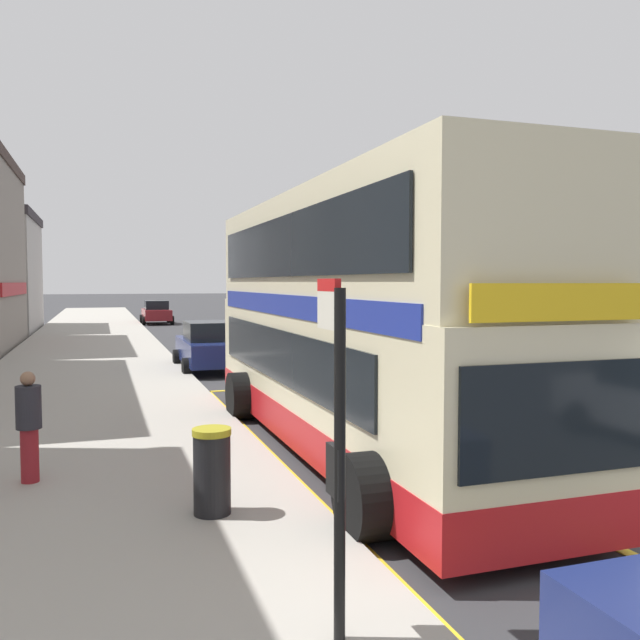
# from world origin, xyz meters

# --- Properties ---
(ground_plane) EXTENTS (260.00, 260.00, 0.00)m
(ground_plane) POSITION_xyz_m (0.00, 32.00, 0.00)
(ground_plane) COLOR #333335
(pavement_near) EXTENTS (6.00, 76.00, 0.14)m
(pavement_near) POSITION_xyz_m (-7.00, 32.00, 0.07)
(pavement_near) COLOR #A39E93
(pavement_near) RESTS_ON ground
(double_decker_bus) EXTENTS (3.19, 10.89, 4.40)m
(double_decker_bus) POSITION_xyz_m (-2.46, 6.13, 2.06)
(double_decker_bus) COLOR beige
(double_decker_bus) RESTS_ON ground
(bus_bay_markings) EXTENTS (2.81, 13.56, 0.01)m
(bus_bay_markings) POSITION_xyz_m (-2.60, 6.12, 0.01)
(bus_bay_markings) COLOR yellow
(bus_bay_markings) RESTS_ON ground
(bus_stop_sign) EXTENTS (0.09, 0.51, 2.80)m
(bus_stop_sign) POSITION_xyz_m (-4.88, 0.24, 1.77)
(bus_stop_sign) COLOR black
(bus_stop_sign) RESTS_ON pavement_near
(parked_car_maroon_far) EXTENTS (2.09, 4.20, 1.62)m
(parked_car_maroon_far) POSITION_xyz_m (-2.88, 42.19, 0.80)
(parked_car_maroon_far) COLOR maroon
(parked_car_maroon_far) RESTS_ON ground
(parked_car_navy_behind) EXTENTS (2.09, 4.20, 1.62)m
(parked_car_navy_behind) POSITION_xyz_m (-3.20, 16.97, 0.80)
(parked_car_navy_behind) COLOR navy
(parked_car_navy_behind) RESTS_ON ground
(pedestrian_waiting_near_sign) EXTENTS (0.34, 0.34, 1.54)m
(pedestrian_waiting_near_sign) POSITION_xyz_m (-7.56, 5.30, 0.97)
(pedestrian_waiting_near_sign) COLOR maroon
(pedestrian_waiting_near_sign) RESTS_ON pavement_near
(litter_bin) EXTENTS (0.47, 0.47, 1.03)m
(litter_bin) POSITION_xyz_m (-5.36, 3.25, 0.66)
(litter_bin) COLOR black
(litter_bin) RESTS_ON pavement_near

